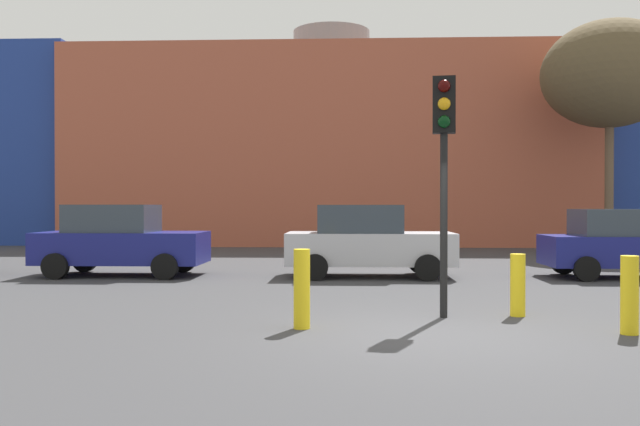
{
  "coord_description": "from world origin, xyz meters",
  "views": [
    {
      "loc": [
        -1.12,
        -9.35,
        1.79
      ],
      "look_at": [
        -1.98,
        10.63,
        1.57
      ],
      "focal_mm": 37.74,
      "sensor_mm": 36.0,
      "label": 1
    }
  ],
  "objects_px": {
    "bollard_yellow_2": "(630,295)",
    "bollard_yellow_0": "(302,289)",
    "parked_car_2": "(367,241)",
    "parked_car_1": "(120,240)",
    "traffic_light_island": "(444,140)",
    "bollard_yellow_1": "(518,285)",
    "bare_tree_0": "(610,75)",
    "parked_car_3": "(624,244)"
  },
  "relations": [
    {
      "from": "parked_car_1",
      "to": "parked_car_2",
      "type": "height_order",
      "value": "parked_car_1"
    },
    {
      "from": "bollard_yellow_1",
      "to": "bollard_yellow_0",
      "type": "bearing_deg",
      "value": -159.91
    },
    {
      "from": "parked_car_1",
      "to": "parked_car_3",
      "type": "height_order",
      "value": "parked_car_1"
    },
    {
      "from": "parked_car_3",
      "to": "bollard_yellow_1",
      "type": "xyz_separation_m",
      "value": [
        -4.06,
        -5.93,
        -0.34
      ]
    },
    {
      "from": "parked_car_2",
      "to": "parked_car_1",
      "type": "bearing_deg",
      "value": -180.0
    },
    {
      "from": "bollard_yellow_0",
      "to": "bollard_yellow_1",
      "type": "relative_size",
      "value": 1.15
    },
    {
      "from": "traffic_light_island",
      "to": "bollard_yellow_2",
      "type": "xyz_separation_m",
      "value": [
        2.39,
        -1.28,
        -2.28
      ]
    },
    {
      "from": "parked_car_3",
      "to": "bollard_yellow_0",
      "type": "bearing_deg",
      "value": -136.17
    },
    {
      "from": "parked_car_2",
      "to": "bollard_yellow_1",
      "type": "distance_m",
      "value": 6.36
    },
    {
      "from": "bollard_yellow_2",
      "to": "bollard_yellow_0",
      "type": "bearing_deg",
      "value": 176.97
    },
    {
      "from": "bollard_yellow_1",
      "to": "traffic_light_island",
      "type": "bearing_deg",
      "value": -170.25
    },
    {
      "from": "bare_tree_0",
      "to": "bollard_yellow_2",
      "type": "xyz_separation_m",
      "value": [
        -5.78,
        -15.95,
        -6.12
      ]
    },
    {
      "from": "bollard_yellow_0",
      "to": "bollard_yellow_2",
      "type": "relative_size",
      "value": 1.06
    },
    {
      "from": "traffic_light_island",
      "to": "bollard_yellow_0",
      "type": "xyz_separation_m",
      "value": [
        -2.2,
        -1.04,
        -2.25
      ]
    },
    {
      "from": "parked_car_3",
      "to": "bollard_yellow_0",
      "type": "distance_m",
      "value": 10.37
    },
    {
      "from": "parked_car_3",
      "to": "bare_tree_0",
      "type": "relative_size",
      "value": 0.45
    },
    {
      "from": "parked_car_1",
      "to": "bare_tree_0",
      "type": "bearing_deg",
      "value": 28.77
    },
    {
      "from": "parked_car_1",
      "to": "parked_car_2",
      "type": "distance_m",
      "value": 6.32
    },
    {
      "from": "parked_car_2",
      "to": "parked_car_3",
      "type": "distance_m",
      "value": 6.33
    },
    {
      "from": "parked_car_2",
      "to": "parked_car_3",
      "type": "relative_size",
      "value": 1.06
    },
    {
      "from": "bollard_yellow_2",
      "to": "parked_car_3",
      "type": "bearing_deg",
      "value": 68.68
    },
    {
      "from": "parked_car_2",
      "to": "bare_tree_0",
      "type": "distance_m",
      "value": 13.82
    },
    {
      "from": "traffic_light_island",
      "to": "bollard_yellow_1",
      "type": "relative_size",
      "value": 3.81
    },
    {
      "from": "bare_tree_0",
      "to": "bollard_yellow_1",
      "type": "xyz_separation_m",
      "value": [
        -6.95,
        -14.46,
        -6.16
      ]
    },
    {
      "from": "bare_tree_0",
      "to": "bollard_yellow_1",
      "type": "relative_size",
      "value": 8.6
    },
    {
      "from": "bollard_yellow_1",
      "to": "bollard_yellow_2",
      "type": "height_order",
      "value": "bollard_yellow_2"
    },
    {
      "from": "parked_car_3",
      "to": "bollard_yellow_1",
      "type": "distance_m",
      "value": 7.2
    },
    {
      "from": "parked_car_2",
      "to": "bollard_yellow_2",
      "type": "height_order",
      "value": "parked_car_2"
    },
    {
      "from": "traffic_light_island",
      "to": "bare_tree_0",
      "type": "bearing_deg",
      "value": 158.18
    },
    {
      "from": "bare_tree_0",
      "to": "bollard_yellow_2",
      "type": "height_order",
      "value": "bare_tree_0"
    },
    {
      "from": "bollard_yellow_0",
      "to": "parked_car_2",
      "type": "bearing_deg",
      "value": 80.92
    },
    {
      "from": "bollard_yellow_0",
      "to": "traffic_light_island",
      "type": "bearing_deg",
      "value": 25.34
    },
    {
      "from": "parked_car_1",
      "to": "bare_tree_0",
      "type": "height_order",
      "value": "bare_tree_0"
    },
    {
      "from": "bare_tree_0",
      "to": "bollard_yellow_0",
      "type": "distance_m",
      "value": 19.78
    },
    {
      "from": "traffic_light_island",
      "to": "bollard_yellow_1",
      "type": "bearing_deg",
      "value": 107.03
    },
    {
      "from": "parked_car_2",
      "to": "bollard_yellow_1",
      "type": "height_order",
      "value": "parked_car_2"
    },
    {
      "from": "bollard_yellow_0",
      "to": "bollard_yellow_2",
      "type": "xyz_separation_m",
      "value": [
        4.58,
        -0.24,
        -0.03
      ]
    },
    {
      "from": "parked_car_2",
      "to": "bare_tree_0",
      "type": "xyz_separation_m",
      "value": [
        9.22,
        8.53,
        5.77
      ]
    },
    {
      "from": "parked_car_1",
      "to": "traffic_light_island",
      "type": "xyz_separation_m",
      "value": [
        7.37,
        -6.14,
        1.93
      ]
    },
    {
      "from": "parked_car_2",
      "to": "bollard_yellow_0",
      "type": "bearing_deg",
      "value": -99.08
    },
    {
      "from": "parked_car_3",
      "to": "bollard_yellow_2",
      "type": "relative_size",
      "value": 3.59
    },
    {
      "from": "parked_car_1",
      "to": "traffic_light_island",
      "type": "relative_size",
      "value": 1.09
    }
  ]
}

